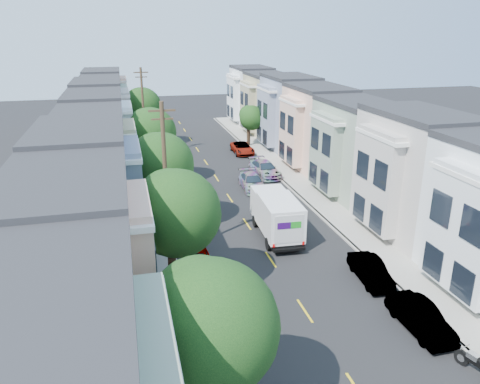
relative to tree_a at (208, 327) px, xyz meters
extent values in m
plane|color=black|center=(6.30, 12.65, -4.67)|extent=(160.00, 160.00, 0.00)
cube|color=black|center=(6.30, 27.65, -4.66)|extent=(12.00, 70.00, 0.02)
cube|color=gray|center=(0.25, 27.65, -4.59)|extent=(0.30, 70.00, 0.15)
cube|color=gray|center=(12.35, 27.65, -4.59)|extent=(0.30, 70.00, 0.15)
cube|color=gray|center=(-1.05, 27.65, -4.59)|extent=(2.60, 70.00, 0.15)
cube|color=gray|center=(13.65, 27.65, -4.59)|extent=(2.60, 70.00, 0.15)
cube|color=gold|center=(6.30, 27.65, -4.67)|extent=(0.12, 70.00, 0.01)
cube|color=gray|center=(-4.85, 27.65, -4.67)|extent=(5.00, 70.00, 8.50)
cube|color=gray|center=(17.45, 27.65, -4.67)|extent=(5.00, 70.00, 8.50)
sphere|color=#2A591A|center=(0.00, 0.00, 0.02)|extent=(4.70, 4.70, 4.70)
cylinder|color=black|center=(-0.30, 9.65, -2.97)|extent=(0.44, 0.44, 3.39)
sphere|color=#2A591A|center=(0.00, 9.65, 0.37)|extent=(4.70, 4.70, 4.70)
cylinder|color=black|center=(-0.30, 19.16, -2.99)|extent=(0.44, 0.44, 3.35)
sphere|color=#2A591A|center=(0.00, 19.16, 0.33)|extent=(4.70, 4.70, 4.70)
cylinder|color=black|center=(-0.30, 29.87, -2.95)|extent=(0.44, 0.44, 3.43)
sphere|color=#2A591A|center=(0.00, 29.87, 0.41)|extent=(4.70, 4.70, 4.70)
cylinder|color=black|center=(-0.30, 45.74, -2.95)|extent=(0.44, 0.44, 3.44)
sphere|color=#2A591A|center=(0.00, 45.74, 0.41)|extent=(4.70, 4.70, 4.70)
cylinder|color=black|center=(12.90, 42.87, -3.41)|extent=(0.44, 0.44, 2.53)
sphere|color=#2A591A|center=(13.20, 42.87, -1.06)|extent=(3.10, 3.10, 3.10)
cylinder|color=#42301E|center=(0.00, 14.65, 0.33)|extent=(0.26, 0.26, 10.00)
cube|color=#42301E|center=(0.00, 14.65, 4.93)|extent=(1.60, 0.12, 0.12)
cylinder|color=#42301E|center=(0.00, 40.65, 0.33)|extent=(0.26, 0.26, 10.00)
cube|color=#42301E|center=(0.00, 40.65, 4.93)|extent=(1.60, 0.12, 0.12)
cube|color=silver|center=(7.77, 15.15, -2.80)|extent=(2.41, 4.31, 2.36)
cube|color=silver|center=(7.77, 18.31, -2.89)|extent=(2.41, 2.01, 2.17)
cube|color=black|center=(7.77, 16.05, -4.10)|extent=(2.22, 6.20, 0.24)
cube|color=#2D0A51|center=(7.42, 12.99, -2.52)|extent=(0.90, 0.04, 0.44)
cube|color=#198C1E|center=(8.23, 12.99, -2.52)|extent=(0.70, 0.04, 0.44)
cylinder|color=black|center=(6.69, 13.96, -4.22)|extent=(0.28, 0.90, 0.90)
cylinder|color=black|center=(8.86, 13.96, -4.22)|extent=(0.28, 0.90, 0.90)
cylinder|color=black|center=(6.69, 18.01, -4.22)|extent=(0.28, 0.90, 0.90)
cylinder|color=black|center=(8.86, 18.01, -4.22)|extent=(0.28, 0.90, 0.90)
imported|color=black|center=(8.88, 26.61, -3.97)|extent=(2.18, 4.73, 1.39)
imported|color=black|center=(1.40, 4.82, -3.96)|extent=(2.39, 4.87, 1.41)
imported|color=#9FA0AA|center=(1.40, 11.64, -3.94)|extent=(2.08, 4.61, 1.46)
imported|color=#56061C|center=(1.40, 26.46, -3.92)|extent=(1.81, 4.57, 1.50)
imported|color=slate|center=(11.20, 3.75, -3.98)|extent=(1.53, 4.18, 1.39)
imported|color=silver|center=(11.20, 8.69, -4.01)|extent=(1.72, 4.07, 1.32)
imported|color=black|center=(11.20, 30.18, -3.93)|extent=(2.56, 5.14, 1.49)
imported|color=black|center=(11.20, 39.40, -4.01)|extent=(2.28, 4.81, 1.33)
cylinder|color=black|center=(11.75, 1.10, -4.32)|extent=(0.13, 0.71, 0.71)
cube|color=black|center=(11.75, 0.33, -4.12)|extent=(0.24, 1.22, 0.20)
cube|color=#B2B2B2|center=(11.75, 0.60, -3.90)|extent=(0.31, 0.49, 0.24)
camera|label=1|loc=(-2.19, -13.19, 9.51)|focal=35.00mm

